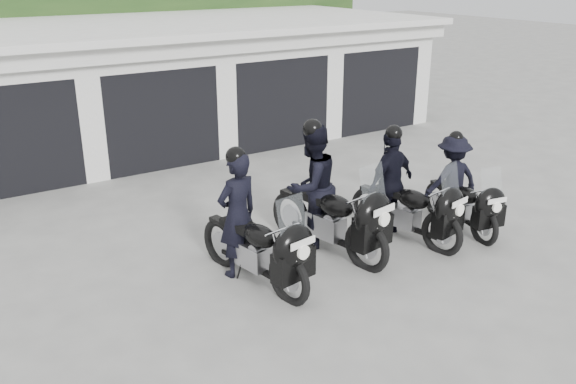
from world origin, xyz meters
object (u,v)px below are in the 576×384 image
police_bike_a (252,230)px  police_bike_d (457,186)px  police_bike_c (400,190)px  police_bike_b (321,195)px

police_bike_a → police_bike_d: police_bike_a is taller
police_bike_c → police_bike_d: 1.17m
police_bike_b → police_bike_d: bearing=-21.8°
police_bike_b → police_bike_d: police_bike_b is taller
police_bike_a → police_bike_d: size_ratio=1.17×
police_bike_c → police_bike_d: police_bike_c is taller
police_bike_b → police_bike_d: (2.52, -0.51, -0.18)m
police_bike_b → police_bike_d: size_ratio=1.26×
police_bike_c → police_bike_d: bearing=-20.4°
police_bike_b → police_bike_c: (1.36, -0.31, -0.09)m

